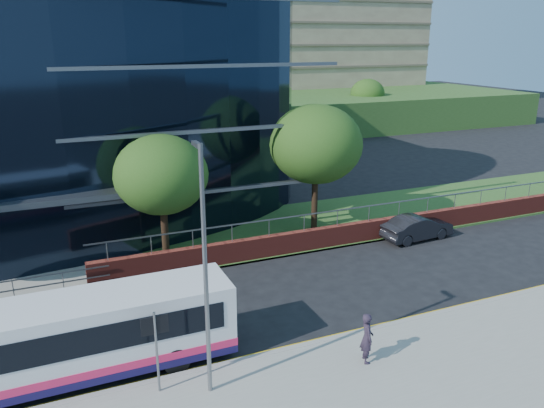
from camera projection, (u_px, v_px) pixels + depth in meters
name	position (u px, v px, depth m)	size (l,w,h in m)	color
ground	(7.00, 400.00, 16.70)	(200.00, 200.00, 0.00)	black
grass_verge	(414.00, 209.00, 35.27)	(36.00, 8.00, 0.12)	#2D511E
retaining_wall	(398.00, 226.00, 30.36)	(34.00, 0.40, 2.11)	maroon
apartment_block	(264.00, 37.00, 75.56)	(60.00, 42.00, 30.00)	#2D511E
street_sign	(155.00, 335.00, 16.33)	(0.85, 0.09, 2.80)	slate
tree_far_c	(161.00, 175.00, 25.86)	(4.62, 4.62, 6.51)	black
tree_far_d	(316.00, 144.00, 29.88)	(5.28, 5.28, 7.44)	black
tree_dist_e	(256.00, 98.00, 59.42)	(4.62, 4.62, 6.51)	black
tree_dist_f	(367.00, 93.00, 67.22)	(4.29, 4.29, 6.05)	black
streetlight_east	(205.00, 267.00, 15.69)	(0.15, 0.77, 8.00)	slate
city_bus	(80.00, 337.00, 17.47)	(10.43, 2.46, 2.81)	silver
parked_car	(417.00, 227.00, 29.91)	(1.47, 4.23, 1.39)	black
pedestrian	(367.00, 338.00, 18.22)	(0.67, 0.44, 1.83)	#281E2D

